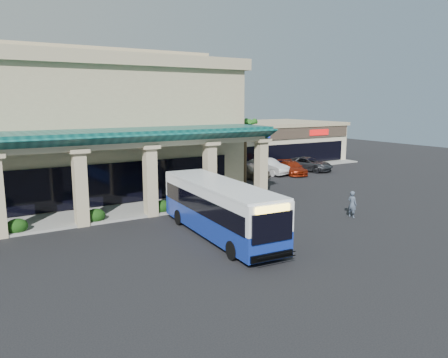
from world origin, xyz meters
TOP-DOWN VIEW (x-y plane):
  - ground at (0.00, 0.00)m, footprint 110.00×110.00m
  - main_building at (-8.00, 16.00)m, footprint 30.80×14.80m
  - arcade at (-8.00, 6.80)m, footprint 30.00×6.20m
  - strip_mall at (18.00, 24.00)m, footprint 22.50×12.50m
  - palm_0 at (8.50, 11.00)m, footprint 2.40×2.40m
  - palm_1 at (9.50, 14.00)m, footprint 2.40×2.40m
  - broadleaf_tree at (7.50, 19.00)m, footprint 2.60×2.60m
  - transit_bus at (-1.43, -1.00)m, footprint 3.30×11.14m
  - pedestrian at (8.08, -2.04)m, footprint 0.48×0.68m
  - car_silver at (10.72, 13.72)m, footprint 3.00×5.04m
  - car_white at (13.81, 14.62)m, footprint 2.61×5.23m
  - car_red at (15.96, 13.22)m, footprint 3.12×4.95m
  - car_gray at (18.98, 14.14)m, footprint 4.30×5.93m

SIDE VIEW (x-z plane):
  - ground at x=0.00m, z-range 0.00..0.00m
  - car_red at x=15.96m, z-range 0.00..1.34m
  - car_gray at x=18.98m, z-range 0.00..1.50m
  - car_silver at x=10.72m, z-range 0.00..1.61m
  - car_white at x=13.81m, z-range 0.00..1.65m
  - pedestrian at x=8.08m, z-range 0.00..1.76m
  - transit_bus at x=-1.43m, z-range 0.00..3.07m
  - broadleaf_tree at x=7.50m, z-range 0.00..4.81m
  - strip_mall at x=18.00m, z-range 0.00..4.90m
  - arcade at x=-8.00m, z-range 0.00..5.70m
  - palm_1 at x=9.50m, z-range 0.00..5.80m
  - palm_0 at x=8.50m, z-range 0.00..6.60m
  - main_building at x=-8.00m, z-range 0.00..11.35m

